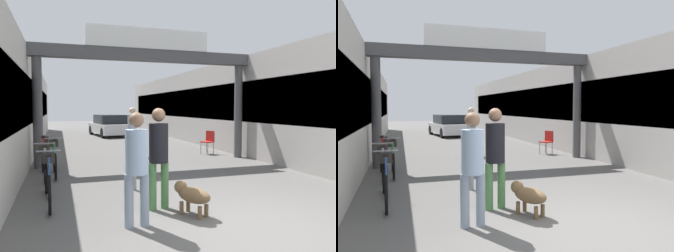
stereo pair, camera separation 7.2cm
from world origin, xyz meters
The scene contains 15 objects.
ground_plane centered at (0.00, 0.00, 0.00)m, with size 80.00×80.00×0.00m, color #605E5B.
storefront_left centered at (-5.09, 11.00, 1.82)m, with size 3.00×26.00×3.64m.
storefront_right centered at (5.09, 11.00, 1.82)m, with size 3.00×26.00×3.64m.
arcade_sign_gateway centered at (0.00, 6.10, 3.06)m, with size 7.40×0.47×4.29m.
pedestrian_with_dog centered at (-1.11, 1.25, 1.03)m, with size 0.40×0.39×1.79m.
pedestrian_companion centered at (-1.67, 0.54, 0.99)m, with size 0.38×0.34×1.73m.
pedestrian_carrying_crate centered at (-0.19, 7.66, 1.03)m, with size 0.43×0.43×1.79m.
dog_on_leash centered at (-0.68, 0.79, 0.34)m, with size 0.56×0.77×0.54m.
bicycle_blue_nearest centered at (-2.95, 2.15, 0.44)m, with size 0.46×1.69×0.98m.
bicycle_silver_second centered at (-3.07, 3.59, 0.44)m, with size 0.46×1.69×0.98m.
bicycle_green_third centered at (-2.89, 4.88, 0.44)m, with size 0.46×1.69×0.98m.
bicycle_red_farthest centered at (-3.19, 5.96, 0.44)m, with size 0.46×1.69×0.98m.
bollard_post_metal centered at (-1.23, 2.70, 0.48)m, with size 0.10×0.10×0.94m.
cafe_chair_red_nearer centered at (2.70, 7.21, 0.54)m, with size 0.53×0.53×0.89m.
parked_car_white centered at (0.27, 16.46, 0.64)m, with size 2.28×4.20×1.33m.
Camera 1 is at (-2.76, -4.20, 1.80)m, focal length 35.00 mm.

